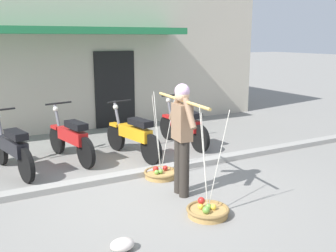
{
  "coord_description": "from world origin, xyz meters",
  "views": [
    {
      "loc": [
        -2.6,
        -5.17,
        2.34
      ],
      "look_at": [
        0.52,
        0.6,
        0.85
      ],
      "focal_mm": 41.72,
      "sensor_mm": 36.0,
      "label": 1
    }
  ],
  "objects_px": {
    "fruit_basket_right_side": "(208,210)",
    "plastic_litter_bag": "(122,245)",
    "fruit_vendor": "(182,132)",
    "fruit_basket_left_side": "(161,173)",
    "motorcycle_nearest_shop": "(12,148)",
    "motorcycle_end_of_row": "(184,126)",
    "motorcycle_second_in_row": "(71,138)",
    "motorcycle_third_in_row": "(133,135)"
  },
  "relations": [
    {
      "from": "motorcycle_second_in_row",
      "to": "motorcycle_end_of_row",
      "type": "relative_size",
      "value": 0.99
    },
    {
      "from": "fruit_basket_right_side",
      "to": "plastic_litter_bag",
      "type": "bearing_deg",
      "value": -168.58
    },
    {
      "from": "motorcycle_second_in_row",
      "to": "motorcycle_third_in_row",
      "type": "xyz_separation_m",
      "value": [
        1.15,
        -0.36,
        0.0
      ]
    },
    {
      "from": "motorcycle_third_in_row",
      "to": "plastic_litter_bag",
      "type": "bearing_deg",
      "value": -115.59
    },
    {
      "from": "fruit_basket_left_side",
      "to": "motorcycle_second_in_row",
      "type": "bearing_deg",
      "value": 123.38
    },
    {
      "from": "fruit_basket_left_side",
      "to": "plastic_litter_bag",
      "type": "distance_m",
      "value": 2.38
    },
    {
      "from": "motorcycle_second_in_row",
      "to": "motorcycle_nearest_shop",
      "type": "bearing_deg",
      "value": -168.01
    },
    {
      "from": "fruit_basket_right_side",
      "to": "plastic_litter_bag",
      "type": "height_order",
      "value": "fruit_basket_right_side"
    },
    {
      "from": "fruit_vendor",
      "to": "motorcycle_third_in_row",
      "type": "distance_m",
      "value": 2.17
    },
    {
      "from": "fruit_vendor",
      "to": "motorcycle_end_of_row",
      "type": "height_order",
      "value": "fruit_vendor"
    },
    {
      "from": "motorcycle_nearest_shop",
      "to": "motorcycle_end_of_row",
      "type": "distance_m",
      "value": 3.55
    },
    {
      "from": "fruit_basket_left_side",
      "to": "plastic_litter_bag",
      "type": "relative_size",
      "value": 5.18
    },
    {
      "from": "fruit_basket_left_side",
      "to": "motorcycle_end_of_row",
      "type": "height_order",
      "value": "fruit_basket_left_side"
    },
    {
      "from": "motorcycle_end_of_row",
      "to": "motorcycle_nearest_shop",
      "type": "bearing_deg",
      "value": -177.97
    },
    {
      "from": "motorcycle_nearest_shop",
      "to": "motorcycle_second_in_row",
      "type": "xyz_separation_m",
      "value": [
        1.09,
        0.23,
        0.0
      ]
    },
    {
      "from": "fruit_basket_left_side",
      "to": "motorcycle_end_of_row",
      "type": "xyz_separation_m",
      "value": [
        1.37,
        1.54,
        0.38
      ]
    },
    {
      "from": "motorcycle_nearest_shop",
      "to": "plastic_litter_bag",
      "type": "relative_size",
      "value": 6.41
    },
    {
      "from": "motorcycle_third_in_row",
      "to": "motorcycle_nearest_shop",
      "type": "bearing_deg",
      "value": 176.72
    },
    {
      "from": "fruit_vendor",
      "to": "fruit_basket_right_side",
      "type": "relative_size",
      "value": 1.17
    },
    {
      "from": "fruit_vendor",
      "to": "plastic_litter_bag",
      "type": "xyz_separation_m",
      "value": [
        -1.4,
        -1.08,
        -0.91
      ]
    },
    {
      "from": "fruit_basket_left_side",
      "to": "motorcycle_second_in_row",
      "type": "distance_m",
      "value": 2.01
    },
    {
      "from": "motorcycle_nearest_shop",
      "to": "plastic_litter_bag",
      "type": "height_order",
      "value": "motorcycle_nearest_shop"
    },
    {
      "from": "plastic_litter_bag",
      "to": "fruit_vendor",
      "type": "bearing_deg",
      "value": 37.55
    },
    {
      "from": "motorcycle_nearest_shop",
      "to": "motorcycle_end_of_row",
      "type": "bearing_deg",
      "value": 2.03
    },
    {
      "from": "fruit_basket_left_side",
      "to": "motorcycle_nearest_shop",
      "type": "relative_size",
      "value": 0.81
    },
    {
      "from": "fruit_vendor",
      "to": "plastic_litter_bag",
      "type": "bearing_deg",
      "value": -142.45
    },
    {
      "from": "fruit_basket_left_side",
      "to": "plastic_litter_bag",
      "type": "height_order",
      "value": "fruit_basket_left_side"
    },
    {
      "from": "motorcycle_nearest_shop",
      "to": "motorcycle_second_in_row",
      "type": "relative_size",
      "value": 1.0
    },
    {
      "from": "motorcycle_nearest_shop",
      "to": "fruit_vendor",
      "type": "bearing_deg",
      "value": -46.46
    },
    {
      "from": "fruit_vendor",
      "to": "motorcycle_nearest_shop",
      "type": "bearing_deg",
      "value": 133.54
    },
    {
      "from": "fruit_basket_right_side",
      "to": "motorcycle_nearest_shop",
      "type": "height_order",
      "value": "fruit_basket_right_side"
    },
    {
      "from": "fruit_vendor",
      "to": "motorcycle_second_in_row",
      "type": "xyz_separation_m",
      "value": [
        -1.03,
        2.46,
        -0.52
      ]
    },
    {
      "from": "fruit_basket_right_side",
      "to": "motorcycle_end_of_row",
      "type": "xyz_separation_m",
      "value": [
        1.5,
        3.16,
        0.37
      ]
    },
    {
      "from": "fruit_basket_left_side",
      "to": "motorcycle_nearest_shop",
      "type": "bearing_deg",
      "value": 146.91
    },
    {
      "from": "motorcycle_nearest_shop",
      "to": "motorcycle_end_of_row",
      "type": "height_order",
      "value": "same"
    },
    {
      "from": "motorcycle_nearest_shop",
      "to": "motorcycle_third_in_row",
      "type": "relative_size",
      "value": 1.0
    },
    {
      "from": "fruit_basket_right_side",
      "to": "motorcycle_third_in_row",
      "type": "bearing_deg",
      "value": 86.33
    },
    {
      "from": "fruit_basket_right_side",
      "to": "motorcycle_nearest_shop",
      "type": "relative_size",
      "value": 0.81
    },
    {
      "from": "motorcycle_end_of_row",
      "to": "plastic_litter_bag",
      "type": "relative_size",
      "value": 6.5
    },
    {
      "from": "fruit_vendor",
      "to": "motorcycle_nearest_shop",
      "type": "height_order",
      "value": "fruit_vendor"
    },
    {
      "from": "motorcycle_second_in_row",
      "to": "plastic_litter_bag",
      "type": "distance_m",
      "value": 3.57
    },
    {
      "from": "motorcycle_nearest_shop",
      "to": "motorcycle_second_in_row",
      "type": "distance_m",
      "value": 1.11
    }
  ]
}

